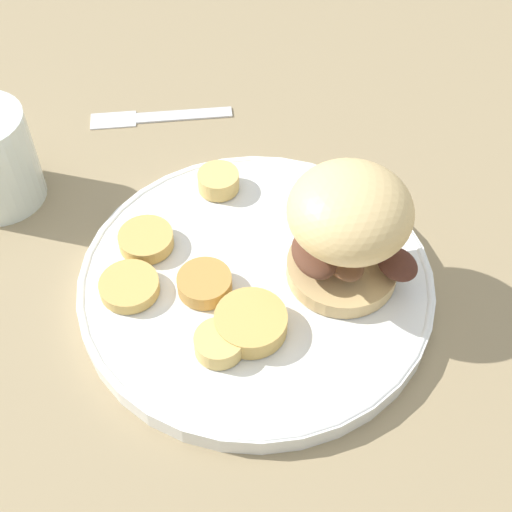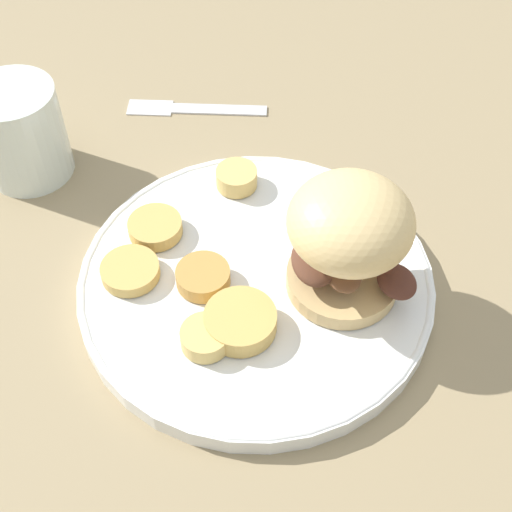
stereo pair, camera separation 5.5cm
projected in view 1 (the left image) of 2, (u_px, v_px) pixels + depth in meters
The scene contains 10 objects.
ground_plane at pixel (256, 290), 0.59m from camera, with size 4.00×4.00×0.00m, color #937F5B.
dinner_plate at pixel (256, 282), 0.58m from camera, with size 0.29×0.29×0.02m.
sandwich at pixel (347, 226), 0.53m from camera, with size 0.10×0.10×0.10m.
potato_round_0 at pixel (205, 283), 0.56m from camera, with size 0.04×0.04×0.01m, color #BC8942.
potato_round_1 at pixel (129, 286), 0.56m from camera, with size 0.05×0.05×0.01m, color tan.
potato_round_2 at pixel (251, 323), 0.53m from camera, with size 0.05×0.05×0.02m, color tan.
potato_round_3 at pixel (218, 181), 0.63m from camera, with size 0.04×0.04×0.02m, color #DBB766.
potato_round_4 at pixel (146, 240), 0.59m from camera, with size 0.05×0.05×0.01m, color tan.
potato_round_5 at pixel (219, 343), 0.52m from camera, with size 0.04×0.04×0.02m, color #DBB766.
fork at pixel (159, 116), 0.72m from camera, with size 0.11×0.12×0.00m.
Camera 1 is at (0.24, -0.26, 0.47)m, focal length 50.00 mm.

